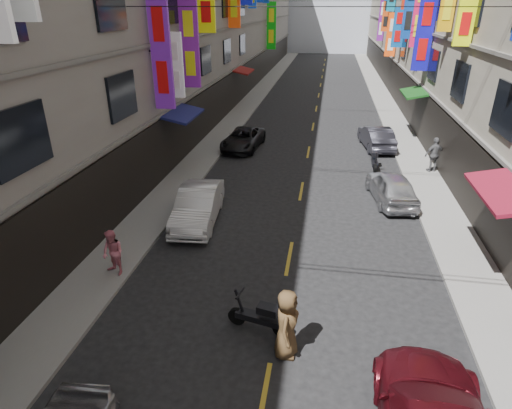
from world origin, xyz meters
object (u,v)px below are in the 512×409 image
(car_left_far, at_px, (243,139))
(pedestrian_rfar, at_px, (434,155))
(pedestrian_lfar, at_px, (113,253))
(pedestrian_crossing, at_px, (287,324))
(scooter_crossing, at_px, (260,317))
(car_left_mid, at_px, (198,206))
(car_right_mid, at_px, (392,187))
(scooter_far_right, at_px, (374,161))
(car_right_far, at_px, (376,137))

(car_left_far, relative_size, pedestrian_rfar, 2.36)
(pedestrian_lfar, height_order, pedestrian_crossing, pedestrian_crossing)
(scooter_crossing, distance_m, car_left_mid, 6.88)
(car_left_far, xyz_separation_m, car_right_mid, (8.00, -6.58, 0.09))
(scooter_crossing, bearing_deg, pedestrian_rfar, -15.03)
(scooter_far_right, bearing_deg, scooter_crossing, 73.90)
(scooter_far_right, xyz_separation_m, car_left_mid, (-7.53, -7.53, 0.27))
(car_right_mid, bearing_deg, car_left_mid, 14.01)
(car_right_mid, xyz_separation_m, pedestrian_rfar, (2.54, 3.97, 0.35))
(scooter_crossing, distance_m, car_right_far, 17.83)
(scooter_crossing, xyz_separation_m, pedestrian_lfar, (-5.00, 1.73, 0.44))
(pedestrian_rfar, height_order, pedestrian_crossing, pedestrian_rfar)
(scooter_far_right, distance_m, car_left_mid, 10.66)
(car_left_far, bearing_deg, car_right_far, 14.93)
(car_left_far, height_order, pedestrian_crossing, pedestrian_crossing)
(car_left_mid, distance_m, car_right_far, 13.82)
(pedestrian_lfar, bearing_deg, pedestrian_rfar, 69.21)
(car_right_far, distance_m, pedestrian_crossing, 18.37)
(scooter_far_right, xyz_separation_m, car_right_mid, (0.37, -4.20, 0.24))
(scooter_far_right, relative_size, pedestrian_lfar, 1.17)
(pedestrian_rfar, distance_m, pedestrian_crossing, 15.29)
(scooter_crossing, xyz_separation_m, car_left_mid, (-3.47, 5.93, 0.27))
(car_left_far, bearing_deg, scooter_far_right, -12.45)
(car_left_far, height_order, car_right_far, car_right_far)
(scooter_crossing, distance_m, scooter_far_right, 14.06)
(scooter_far_right, relative_size, car_left_far, 0.42)
(car_left_mid, height_order, pedestrian_rfar, pedestrian_rfar)
(car_right_far, bearing_deg, pedestrian_lfar, 49.93)
(car_left_far, bearing_deg, pedestrian_rfar, -9.01)
(car_left_mid, distance_m, pedestrian_rfar, 12.75)
(car_left_mid, bearing_deg, pedestrian_rfar, 29.81)
(car_right_far, xyz_separation_m, pedestrian_rfar, (2.54, -4.02, 0.34))
(car_right_far, height_order, pedestrian_lfar, pedestrian_lfar)
(scooter_far_right, height_order, pedestrian_lfar, pedestrian_lfar)
(car_right_far, bearing_deg, car_left_mid, 46.28)
(car_left_mid, relative_size, car_left_far, 1.01)
(scooter_crossing, bearing_deg, car_left_mid, 43.09)
(car_left_mid, relative_size, car_right_far, 1.04)
(car_left_far, distance_m, pedestrian_lfar, 14.19)
(scooter_crossing, distance_m, pedestrian_rfar, 14.98)
(scooter_far_right, bearing_deg, pedestrian_rfar, 176.24)
(car_left_far, distance_m, pedestrian_rfar, 10.86)
(pedestrian_lfar, xyz_separation_m, pedestrian_rfar, (11.97, 11.51, 0.14))
(car_left_far, bearing_deg, scooter_crossing, -72.44)
(car_left_far, xyz_separation_m, pedestrian_crossing, (4.35, -16.58, 0.35))
(car_right_mid, xyz_separation_m, pedestrian_crossing, (-3.65, -10.01, 0.26))
(pedestrian_rfar, bearing_deg, scooter_far_right, -27.52)
(pedestrian_crossing, bearing_deg, car_left_mid, 36.25)
(car_right_mid, height_order, car_right_far, car_right_far)
(car_left_far, distance_m, car_right_mid, 10.36)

